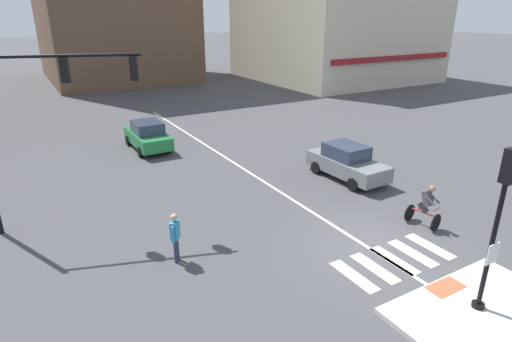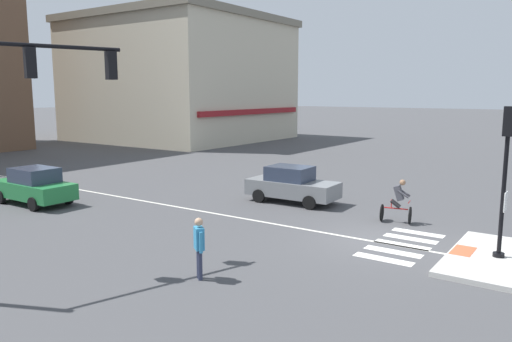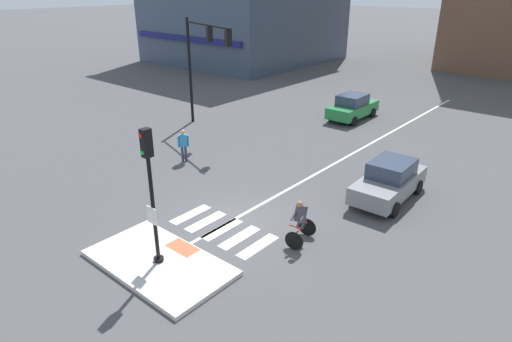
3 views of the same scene
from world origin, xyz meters
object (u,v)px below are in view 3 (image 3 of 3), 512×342
object	(u,v)px
signal_pole	(151,185)
car_grey_eastbound_mid	(389,180)
traffic_light_mast	(201,54)
car_green_westbound_distant	(353,107)
cyclist	(301,221)
pedestrian_at_curb_left	(183,143)

from	to	relation	value
signal_pole	car_grey_eastbound_mid	xyz separation A→B (m)	(3.47, 9.08, -1.98)
traffic_light_mast	car_green_westbound_distant	world-z (taller)	traffic_light_mast
traffic_light_mast	signal_pole	bearing A→B (deg)	-49.22
signal_pole	cyclist	size ratio (longest dim) A/B	2.60
signal_pole	car_grey_eastbound_mid	bearing A→B (deg)	69.10
car_green_westbound_distant	car_grey_eastbound_mid	size ratio (longest dim) A/B	0.99
car_green_westbound_distant	pedestrian_at_curb_left	size ratio (longest dim) A/B	2.46
car_grey_eastbound_mid	pedestrian_at_curb_left	world-z (taller)	pedestrian_at_curb_left
car_grey_eastbound_mid	traffic_light_mast	bearing A→B (deg)	172.89
car_green_westbound_distant	cyclist	distance (m)	15.59
cyclist	signal_pole	bearing A→B (deg)	-124.12
pedestrian_at_curb_left	signal_pole	bearing A→B (deg)	-46.30
signal_pole	traffic_light_mast	xyz separation A→B (m)	(-9.19, 10.65, 1.67)
signal_pole	pedestrian_at_curb_left	distance (m)	8.90
traffic_light_mast	cyclist	size ratio (longest dim) A/B	3.79
car_green_westbound_distant	pedestrian_at_curb_left	distance (m)	12.32
cyclist	pedestrian_at_curb_left	bearing A→B (deg)	164.80
car_grey_eastbound_mid	pedestrian_at_curb_left	bearing A→B (deg)	-163.70
traffic_light_mast	pedestrian_at_curb_left	size ratio (longest dim) A/B	3.81
traffic_light_mast	pedestrian_at_curb_left	xyz separation A→B (m)	(3.17, -4.35, -3.48)
signal_pole	pedestrian_at_curb_left	size ratio (longest dim) A/B	2.62
signal_pole	car_green_westbound_distant	world-z (taller)	signal_pole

